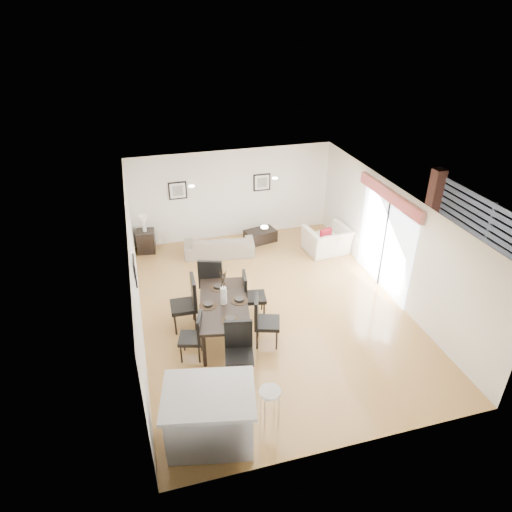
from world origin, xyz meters
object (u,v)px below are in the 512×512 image
object	(u,v)px
dining_table	(224,306)
dining_chair_head	(239,347)
armchair	(327,240)
bar_stool	(270,395)
dining_chair_wnear	(195,334)
dining_chair_wfar	(188,301)
dining_chair_efar	(250,293)
side_table	(146,241)
sofa	(219,245)
dining_chair_enear	(262,318)
kitchen_island	(210,416)
coffee_table	(260,236)
dining_chair_foot	(212,279)

from	to	relation	value
dining_table	dining_chair_head	world-z (taller)	dining_chair_head
armchair	dining_chair_head	size ratio (longest dim) A/B	1.01
dining_chair_head	bar_stool	bearing A→B (deg)	-69.95
dining_chair_wnear	dining_chair_wfar	world-z (taller)	dining_chair_wfar
bar_stool	dining_chair_efar	bearing A→B (deg)	81.13
dining_chair_efar	side_table	xyz separation A→B (m)	(-2.09, 3.80, -0.30)
sofa	dining_chair_enear	xyz separation A→B (m)	(0.10, -4.05, 0.36)
dining_table	dining_chair_head	size ratio (longest dim) A/B	1.81
sofa	side_table	xyz separation A→B (m)	(-2.00, 0.74, 0.04)
dining_chair_head	kitchen_island	world-z (taller)	dining_chair_head
dining_chair_efar	coffee_table	size ratio (longest dim) A/B	1.24
dining_table	coffee_table	world-z (taller)	dining_table
dining_chair_wnear	dining_chair_enear	bearing A→B (deg)	108.50
side_table	kitchen_island	xyz separation A→B (m)	(0.59, -6.88, 0.19)
dining_table	kitchen_island	world-z (taller)	kitchen_island
armchair	bar_stool	size ratio (longest dim) A/B	1.50
dining_chair_wnear	coffee_table	world-z (taller)	dining_chair_wnear
dining_chair_efar	kitchen_island	size ratio (longest dim) A/B	0.67
dining_chair_enear	dining_chair_efar	world-z (taller)	dining_chair_enear
dining_chair_enear	coffee_table	world-z (taller)	dining_chair_enear
dining_chair_foot	dining_chair_efar	bearing A→B (deg)	155.88
sofa	armchair	distance (m)	3.08
dining_chair_wnear	coffee_table	distance (m)	5.30
armchair	dining_chair_enear	size ratio (longest dim) A/B	1.04
sofa	dining_chair_efar	size ratio (longest dim) A/B	1.76
coffee_table	dining_chair_efar	bearing A→B (deg)	-122.17
sofa	kitchen_island	distance (m)	6.31
armchair	kitchen_island	bearing A→B (deg)	45.20
coffee_table	side_table	bearing A→B (deg)	162.65
dining_chair_enear	dining_chair_efar	distance (m)	0.99
dining_chair_wfar	kitchen_island	world-z (taller)	dining_chair_wfar
dining_chair_head	side_table	size ratio (longest dim) A/B	1.82
dining_chair_enear	kitchen_island	xyz separation A→B (m)	(-1.50, -2.10, -0.13)
dining_chair_wfar	coffee_table	xyz separation A→B (m)	(2.65, 3.54, -0.52)
sofa	side_table	distance (m)	2.13
coffee_table	sofa	bearing A→B (deg)	-173.75
sofa	dining_chair_enear	bearing A→B (deg)	100.94
dining_chair_efar	side_table	bearing A→B (deg)	37.40
dining_chair_wnear	dining_chair_efar	bearing A→B (deg)	142.47
armchair	bar_stool	world-z (taller)	bar_stool
coffee_table	bar_stool	bearing A→B (deg)	-117.31
bar_stool	dining_chair_wnear	bearing A→B (deg)	114.73
dining_table	dining_chair_enear	xyz separation A→B (m)	(0.71, -0.47, -0.11)
armchair	dining_chair_foot	world-z (taller)	dining_chair_foot
dining_chair_efar	kitchen_island	distance (m)	3.43
dining_chair_head	kitchen_island	xyz separation A→B (m)	(-0.81, -1.33, -0.14)
dining_chair_wnear	bar_stool	bearing A→B (deg)	40.98
coffee_table	kitchen_island	size ratio (longest dim) A/B	0.54
armchair	dining_chair_wfar	world-z (taller)	dining_chair_wfar
sofa	dining_chair_foot	size ratio (longest dim) A/B	1.57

